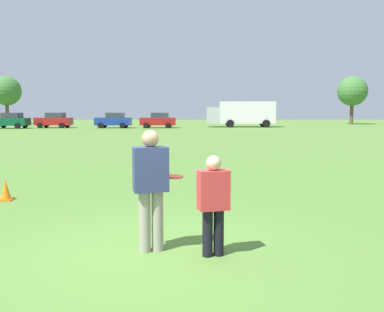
# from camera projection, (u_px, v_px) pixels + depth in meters

# --- Properties ---
(ground_plane) EXTENTS (174.12, 174.12, 0.00)m
(ground_plane) POSITION_uv_depth(u_px,v_px,m) (153.00, 251.00, 6.20)
(ground_plane) COLOR #517A33
(player_thrower) EXTENTS (0.56, 0.40, 1.81)m
(player_thrower) POSITION_uv_depth(u_px,v_px,m) (151.00, 184.00, 6.09)
(player_thrower) COLOR gray
(player_thrower) RESTS_ON ground
(player_defender) EXTENTS (0.48, 0.34, 1.46)m
(player_defender) POSITION_uv_depth(u_px,v_px,m) (213.00, 200.00, 5.92)
(player_defender) COLOR black
(player_defender) RESTS_ON ground
(frisbee) EXTENTS (0.27, 0.27, 0.04)m
(frisbee) POSITION_uv_depth(u_px,v_px,m) (174.00, 177.00, 6.23)
(frisbee) COLOR #E54C33
(traffic_cone) EXTENTS (0.32, 0.32, 0.48)m
(traffic_cone) POSITION_uv_depth(u_px,v_px,m) (6.00, 190.00, 9.70)
(traffic_cone) COLOR #D8590C
(traffic_cone) RESTS_ON ground
(parked_car_near_left) EXTENTS (4.28, 2.38, 1.82)m
(parked_car_near_left) POSITION_uv_depth(u_px,v_px,m) (11.00, 120.00, 48.40)
(parked_car_near_left) COLOR #0C4C2D
(parked_car_near_left) RESTS_ON ground
(parked_car_mid_left) EXTENTS (4.28, 2.38, 1.82)m
(parked_car_mid_left) POSITION_uv_depth(u_px,v_px,m) (54.00, 120.00, 49.66)
(parked_car_mid_left) COLOR maroon
(parked_car_mid_left) RESTS_ON ground
(parked_car_center) EXTENTS (4.28, 2.38, 1.82)m
(parked_car_center) POSITION_uv_depth(u_px,v_px,m) (114.00, 120.00, 49.46)
(parked_car_center) COLOR navy
(parked_car_center) RESTS_ON ground
(parked_car_mid_right) EXTENTS (4.28, 2.38, 1.82)m
(parked_car_mid_right) POSITION_uv_depth(u_px,v_px,m) (158.00, 120.00, 49.62)
(parked_car_mid_right) COLOR maroon
(parked_car_mid_right) RESTS_ON ground
(box_truck) EXTENTS (8.61, 3.28, 3.18)m
(box_truck) POSITION_uv_depth(u_px,v_px,m) (242.00, 113.00, 52.04)
(box_truck) COLOR white
(box_truck) RESTS_ON ground
(tree_west_maple) EXTENTS (4.56, 4.56, 7.42)m
(tree_west_maple) POSITION_uv_depth(u_px,v_px,m) (6.00, 91.00, 64.72)
(tree_west_maple) COLOR brown
(tree_west_maple) RESTS_ON ground
(tree_center_elm) EXTENTS (4.43, 4.43, 7.21)m
(tree_center_elm) POSITION_uv_depth(u_px,v_px,m) (352.00, 91.00, 62.34)
(tree_center_elm) COLOR brown
(tree_center_elm) RESTS_ON ground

